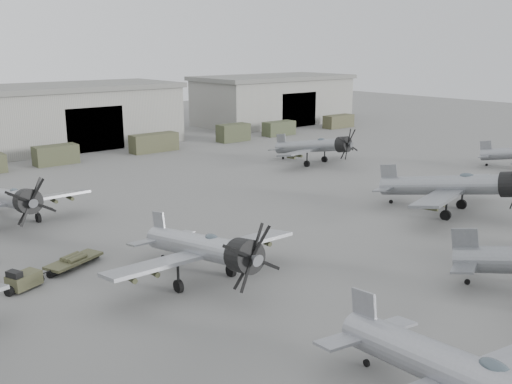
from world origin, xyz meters
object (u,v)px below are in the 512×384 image
(aircraft_near_0, at_px, (476,381))
(aircraft_far_0, at_px, (13,200))
(aircraft_mid_2, at_px, (458,186))
(aircraft_far_1, at_px, (317,146))
(aircraft_mid_1, at_px, (206,249))
(tug_trailer, at_px, (44,272))

(aircraft_near_0, relative_size, aircraft_far_0, 1.11)
(aircraft_mid_2, distance_m, aircraft_far_1, 23.22)
(aircraft_near_0, height_order, aircraft_far_1, aircraft_near_0)
(aircraft_mid_1, relative_size, aircraft_far_0, 1.02)
(aircraft_far_0, distance_m, tug_trailer, 12.36)
(aircraft_far_1, bearing_deg, aircraft_mid_2, -114.51)
(aircraft_mid_1, height_order, tug_trailer, aircraft_mid_1)
(aircraft_mid_1, relative_size, aircraft_mid_2, 0.90)
(aircraft_far_1, relative_size, tug_trailer, 1.83)
(aircraft_near_0, bearing_deg, tug_trailer, 115.27)
(aircraft_near_0, relative_size, tug_trailer, 2.01)
(tug_trailer, bearing_deg, aircraft_far_0, 58.75)
(aircraft_far_0, height_order, tug_trailer, aircraft_far_0)
(aircraft_mid_2, distance_m, tug_trailer, 33.21)
(aircraft_mid_1, relative_size, tug_trailer, 1.85)
(aircraft_mid_2, bearing_deg, aircraft_mid_1, 163.12)
(aircraft_mid_1, bearing_deg, tug_trailer, 137.77)
(aircraft_near_0, height_order, aircraft_mid_2, aircraft_mid_2)
(aircraft_far_0, bearing_deg, aircraft_mid_1, -74.70)
(aircraft_near_0, relative_size, aircraft_mid_2, 0.98)
(aircraft_mid_2, xyz_separation_m, tug_trailer, (-32.10, 8.28, -2.00))
(aircraft_far_1, bearing_deg, aircraft_far_0, 173.82)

